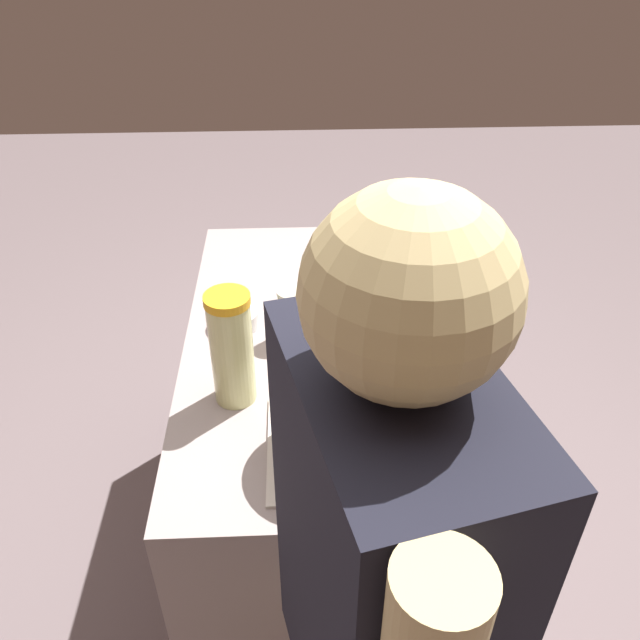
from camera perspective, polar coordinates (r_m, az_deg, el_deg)
ground_plane at (r=2.32m, az=0.00°, el=-18.41°), size 8.00×8.00×0.00m
counter_slab at (r=1.99m, az=0.00°, el=-11.20°), size 1.22×0.71×0.85m
dish_cloth at (r=1.41m, az=2.17°, el=-11.05°), size 0.31×0.33×0.01m
cooking_pot at (r=1.34m, az=2.26°, el=-8.28°), size 0.33×0.26×0.17m
lemonade_pitcher at (r=1.45m, az=-7.76°, el=-2.49°), size 0.10×0.10×0.28m
mason_jar at (r=1.66m, az=-2.55°, el=0.47°), size 0.07×0.07×0.14m
broccoli_bowl_front at (r=1.68m, az=6.15°, el=-1.24°), size 0.13×0.13×0.08m
broccoli_bowl_center at (r=1.74m, az=-7.40°, el=0.33°), size 0.12×0.12×0.08m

